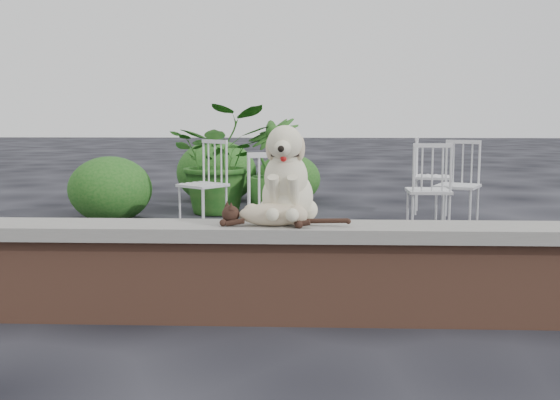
{
  "coord_description": "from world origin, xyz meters",
  "views": [
    {
      "loc": [
        -0.58,
        -3.92,
        1.24
      ],
      "look_at": [
        -0.75,
        0.2,
        0.7
      ],
      "focal_mm": 43.09,
      "sensor_mm": 36.0,
      "label": 1
    }
  ],
  "objects_px": {
    "cat": "(273,213)",
    "chair_a": "(278,217)",
    "chair_c": "(428,189)",
    "potted_plant_b": "(273,167)",
    "dog": "(288,173)",
    "chair_e": "(432,176)",
    "chair_d": "(458,184)",
    "chair_b": "(203,183)",
    "potted_plant_a": "(220,159)"
  },
  "relations": [
    {
      "from": "cat",
      "to": "chair_a",
      "type": "relative_size",
      "value": 0.95
    },
    {
      "from": "chair_c",
      "to": "potted_plant_b",
      "type": "height_order",
      "value": "potted_plant_b"
    },
    {
      "from": "dog",
      "to": "potted_plant_b",
      "type": "xyz_separation_m",
      "value": [
        -0.3,
        4.02,
        -0.29
      ]
    },
    {
      "from": "chair_a",
      "to": "cat",
      "type": "bearing_deg",
      "value": -106.96
    },
    {
      "from": "chair_a",
      "to": "chair_e",
      "type": "distance_m",
      "value": 3.82
    },
    {
      "from": "chair_d",
      "to": "potted_plant_b",
      "type": "relative_size",
      "value": 0.8
    },
    {
      "from": "cat",
      "to": "chair_c",
      "type": "distance_m",
      "value": 3.27
    },
    {
      "from": "chair_c",
      "to": "dog",
      "type": "bearing_deg",
      "value": 65.03
    },
    {
      "from": "dog",
      "to": "potted_plant_b",
      "type": "bearing_deg",
      "value": 100.18
    },
    {
      "from": "chair_a",
      "to": "potted_plant_b",
      "type": "relative_size",
      "value": 0.8
    },
    {
      "from": "dog",
      "to": "chair_c",
      "type": "distance_m",
      "value": 3.13
    },
    {
      "from": "chair_c",
      "to": "chair_b",
      "type": "bearing_deg",
      "value": -10.18
    },
    {
      "from": "chair_e",
      "to": "potted_plant_b",
      "type": "bearing_deg",
      "value": 109.31
    },
    {
      "from": "chair_a",
      "to": "chair_e",
      "type": "bearing_deg",
      "value": 45.15
    },
    {
      "from": "chair_d",
      "to": "chair_a",
      "type": "distance_m",
      "value": 3.01
    },
    {
      "from": "chair_c",
      "to": "chair_a",
      "type": "bearing_deg",
      "value": 53.8
    },
    {
      "from": "cat",
      "to": "chair_b",
      "type": "bearing_deg",
      "value": 111.48
    },
    {
      "from": "cat",
      "to": "chair_e",
      "type": "bearing_deg",
      "value": 74.63
    },
    {
      "from": "potted_plant_b",
      "to": "cat",
      "type": "bearing_deg",
      "value": -87.04
    },
    {
      "from": "dog",
      "to": "potted_plant_a",
      "type": "xyz_separation_m",
      "value": [
        -0.95,
        4.2,
        -0.21
      ]
    },
    {
      "from": "chair_b",
      "to": "cat",
      "type": "bearing_deg",
      "value": -37.18
    },
    {
      "from": "cat",
      "to": "chair_b",
      "type": "height_order",
      "value": "chair_b"
    },
    {
      "from": "cat",
      "to": "dog",
      "type": "bearing_deg",
      "value": 67.9
    },
    {
      "from": "cat",
      "to": "potted_plant_a",
      "type": "bearing_deg",
      "value": 107.34
    },
    {
      "from": "chair_a",
      "to": "chair_d",
      "type": "bearing_deg",
      "value": 34.71
    },
    {
      "from": "cat",
      "to": "chair_d",
      "type": "relative_size",
      "value": 0.95
    },
    {
      "from": "chair_a",
      "to": "potted_plant_a",
      "type": "bearing_deg",
      "value": 86.85
    },
    {
      "from": "chair_a",
      "to": "chair_c",
      "type": "height_order",
      "value": "same"
    },
    {
      "from": "cat",
      "to": "chair_e",
      "type": "distance_m",
      "value": 4.76
    },
    {
      "from": "chair_a",
      "to": "potted_plant_a",
      "type": "distance_m",
      "value": 3.43
    },
    {
      "from": "dog",
      "to": "cat",
      "type": "bearing_deg",
      "value": -112.1
    },
    {
      "from": "potted_plant_b",
      "to": "chair_d",
      "type": "bearing_deg",
      "value": -20.16
    },
    {
      "from": "dog",
      "to": "chair_c",
      "type": "xyz_separation_m",
      "value": [
        1.35,
        2.79,
        -0.41
      ]
    },
    {
      "from": "dog",
      "to": "chair_d",
      "type": "relative_size",
      "value": 0.63
    },
    {
      "from": "chair_e",
      "to": "potted_plant_a",
      "type": "height_order",
      "value": "potted_plant_a"
    },
    {
      "from": "chair_a",
      "to": "chair_c",
      "type": "distance_m",
      "value": 2.39
    },
    {
      "from": "chair_b",
      "to": "chair_d",
      "type": "bearing_deg",
      "value": 37.66
    },
    {
      "from": "cat",
      "to": "chair_a",
      "type": "distance_m",
      "value": 1.05
    },
    {
      "from": "chair_a",
      "to": "potted_plant_b",
      "type": "height_order",
      "value": "potted_plant_b"
    },
    {
      "from": "potted_plant_b",
      "to": "chair_c",
      "type": "bearing_deg",
      "value": -36.72
    },
    {
      "from": "chair_d",
      "to": "chair_e",
      "type": "height_order",
      "value": "same"
    },
    {
      "from": "chair_b",
      "to": "dog",
      "type": "bearing_deg",
      "value": -35.21
    },
    {
      "from": "chair_d",
      "to": "chair_c",
      "type": "distance_m",
      "value": 0.62
    },
    {
      "from": "dog",
      "to": "potted_plant_a",
      "type": "relative_size",
      "value": 0.44
    },
    {
      "from": "potted_plant_b",
      "to": "potted_plant_a",
      "type": "bearing_deg",
      "value": 164.66
    },
    {
      "from": "potted_plant_a",
      "to": "cat",
      "type": "bearing_deg",
      "value": -78.63
    },
    {
      "from": "chair_a",
      "to": "potted_plant_a",
      "type": "relative_size",
      "value": 0.7
    },
    {
      "from": "potted_plant_a",
      "to": "chair_e",
      "type": "bearing_deg",
      "value": 1.82
    },
    {
      "from": "chair_b",
      "to": "potted_plant_a",
      "type": "distance_m",
      "value": 0.97
    },
    {
      "from": "dog",
      "to": "cat",
      "type": "relative_size",
      "value": 0.67
    }
  ]
}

